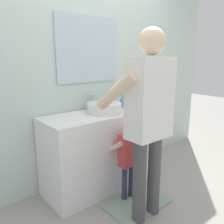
# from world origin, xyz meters

# --- Properties ---
(ground_plane) EXTENTS (14.00, 14.00, 0.00)m
(ground_plane) POSITION_xyz_m (0.00, 0.00, 0.00)
(ground_plane) COLOR #9E998E
(back_wall) EXTENTS (4.40, 0.10, 2.70)m
(back_wall) POSITION_xyz_m (0.00, 0.62, 1.35)
(back_wall) COLOR silver
(back_wall) RESTS_ON ground
(vanity_cabinet) EXTENTS (1.38, 0.54, 0.87)m
(vanity_cabinet) POSITION_xyz_m (0.00, 0.30, 0.43)
(vanity_cabinet) COLOR white
(vanity_cabinet) RESTS_ON ground
(sink_basin) EXTENTS (0.38, 0.38, 0.11)m
(sink_basin) POSITION_xyz_m (0.00, 0.28, 0.92)
(sink_basin) COLOR silver
(sink_basin) RESTS_ON vanity_cabinet
(faucet) EXTENTS (0.18, 0.14, 0.18)m
(faucet) POSITION_xyz_m (0.00, 0.51, 0.95)
(faucet) COLOR #B7BABF
(faucet) RESTS_ON vanity_cabinet
(toothbrush_cup) EXTENTS (0.07, 0.07, 0.21)m
(toothbrush_cup) POSITION_xyz_m (0.35, 0.36, 0.92)
(toothbrush_cup) COLOR #4C8EB2
(toothbrush_cup) RESTS_ON vanity_cabinet
(bath_mat) EXTENTS (0.64, 0.40, 0.02)m
(bath_mat) POSITION_xyz_m (0.00, -0.25, 0.01)
(bath_mat) COLOR gray
(bath_mat) RESTS_ON ground
(child_toddler) EXTENTS (0.26, 0.26, 0.84)m
(child_toddler) POSITION_xyz_m (0.00, -0.10, 0.50)
(child_toddler) COLOR #2D334C
(child_toddler) RESTS_ON ground
(adult_parent) EXTENTS (0.53, 0.56, 1.70)m
(adult_parent) POSITION_xyz_m (-0.06, -0.41, 1.02)
(adult_parent) COLOR #47474C
(adult_parent) RESTS_ON ground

